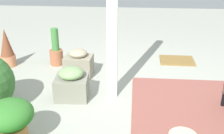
{
  "coord_description": "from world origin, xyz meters",
  "views": [
    {
      "loc": [
        -0.09,
        3.3,
        1.83
      ],
      "look_at": [
        0.17,
        0.09,
        0.44
      ],
      "focal_mm": 44.4,
      "sensor_mm": 36.0,
      "label": 1
    }
  ],
  "objects_px": {
    "stone_planter_near": "(72,84)",
    "doormat": "(177,60)",
    "terracotta_pot_tall": "(56,52)",
    "terracotta_pot_spiky": "(7,49)",
    "porch_pillar": "(112,10)",
    "stone_planter_nearest": "(79,63)",
    "terracotta_pot_broad": "(10,120)"
  },
  "relations": [
    {
      "from": "stone_planter_near",
      "to": "doormat",
      "type": "distance_m",
      "value": 2.1
    },
    {
      "from": "terracotta_pot_tall",
      "to": "terracotta_pot_spiky",
      "type": "distance_m",
      "value": 0.8
    },
    {
      "from": "terracotta_pot_tall",
      "to": "porch_pillar",
      "type": "bearing_deg",
      "value": 136.28
    },
    {
      "from": "stone_planter_nearest",
      "to": "doormat",
      "type": "height_order",
      "value": "stone_planter_nearest"
    },
    {
      "from": "stone_planter_nearest",
      "to": "terracotta_pot_tall",
      "type": "relative_size",
      "value": 0.69
    },
    {
      "from": "porch_pillar",
      "to": "terracotta_pot_spiky",
      "type": "height_order",
      "value": "porch_pillar"
    },
    {
      "from": "terracotta_pot_tall",
      "to": "terracotta_pot_spiky",
      "type": "bearing_deg",
      "value": 8.93
    },
    {
      "from": "stone_planter_nearest",
      "to": "terracotta_pot_spiky",
      "type": "xyz_separation_m",
      "value": [
        1.25,
        -0.26,
        0.12
      ]
    },
    {
      "from": "porch_pillar",
      "to": "doormat",
      "type": "xyz_separation_m",
      "value": [
        -1.03,
        -1.3,
        -1.13
      ]
    },
    {
      "from": "stone_planter_nearest",
      "to": "terracotta_pot_broad",
      "type": "distance_m",
      "value": 1.74
    },
    {
      "from": "stone_planter_near",
      "to": "doormat",
      "type": "height_order",
      "value": "stone_planter_near"
    },
    {
      "from": "terracotta_pot_spiky",
      "to": "terracotta_pot_tall",
      "type": "bearing_deg",
      "value": -171.07
    },
    {
      "from": "stone_planter_nearest",
      "to": "porch_pillar",
      "type": "bearing_deg",
      "value": 133.51
    },
    {
      "from": "terracotta_pot_spiky",
      "to": "stone_planter_near",
      "type": "bearing_deg",
      "value": 143.37
    },
    {
      "from": "stone_planter_near",
      "to": "terracotta_pot_broad",
      "type": "height_order",
      "value": "terracotta_pot_broad"
    },
    {
      "from": "porch_pillar",
      "to": "stone_planter_nearest",
      "type": "relative_size",
      "value": 5.26
    },
    {
      "from": "terracotta_pot_tall",
      "to": "doormat",
      "type": "xyz_separation_m",
      "value": [
        -2.06,
        -0.32,
        -0.21
      ]
    },
    {
      "from": "doormat",
      "to": "porch_pillar",
      "type": "bearing_deg",
      "value": 51.52
    },
    {
      "from": "terracotta_pot_tall",
      "to": "terracotta_pot_spiky",
      "type": "relative_size",
      "value": 0.99
    },
    {
      "from": "stone_planter_near",
      "to": "terracotta_pot_spiky",
      "type": "bearing_deg",
      "value": -36.63
    },
    {
      "from": "porch_pillar",
      "to": "stone_planter_near",
      "type": "height_order",
      "value": "porch_pillar"
    },
    {
      "from": "terracotta_pot_tall",
      "to": "terracotta_pot_broad",
      "type": "height_order",
      "value": "terracotta_pot_tall"
    },
    {
      "from": "stone_planter_near",
      "to": "terracotta_pot_broad",
      "type": "xyz_separation_m",
      "value": [
        0.38,
        1.01,
        0.1
      ]
    },
    {
      "from": "terracotta_pot_broad",
      "to": "doormat",
      "type": "height_order",
      "value": "terracotta_pot_broad"
    },
    {
      "from": "porch_pillar",
      "to": "stone_planter_nearest",
      "type": "xyz_separation_m",
      "value": [
        0.57,
        -0.6,
        -0.95
      ]
    },
    {
      "from": "terracotta_pot_spiky",
      "to": "doormat",
      "type": "xyz_separation_m",
      "value": [
        -2.85,
        -0.44,
        -0.29
      ]
    },
    {
      "from": "porch_pillar",
      "to": "terracotta_pot_tall",
      "type": "distance_m",
      "value": 1.69
    },
    {
      "from": "stone_planter_near",
      "to": "terracotta_pot_tall",
      "type": "distance_m",
      "value": 1.2
    },
    {
      "from": "stone_planter_near",
      "to": "terracotta_pot_spiky",
      "type": "height_order",
      "value": "terracotta_pot_spiky"
    },
    {
      "from": "terracotta_pot_spiky",
      "to": "porch_pillar",
      "type": "bearing_deg",
      "value": 154.7
    },
    {
      "from": "stone_planter_nearest",
      "to": "terracotta_pot_broad",
      "type": "relative_size",
      "value": 0.88
    },
    {
      "from": "doormat",
      "to": "stone_planter_near",
      "type": "bearing_deg",
      "value": 41.99
    }
  ]
}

